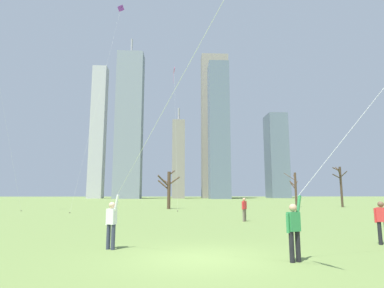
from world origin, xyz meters
TOP-DOWN VIEW (x-y plane):
  - ground_plane at (0.00, 0.00)m, footprint 400.00×400.00m
  - kite_flyer_midfield_center_yellow at (3.35, -0.70)m, footprint 7.92×0.45m
  - kite_flyer_foreground_right_red at (-2.36, 0.70)m, footprint 4.63×6.37m
  - bystander_strolling_midfield at (3.96, 12.43)m, footprint 0.38×0.40m
  - distant_kite_low_near_trees_pink at (-1.18, 28.83)m, footprint 0.71×4.57m
  - distant_kite_drifting_left_purple at (-8.69, 28.48)m, footprint 3.45×6.87m
  - bare_tree_left_of_center at (16.12, 34.94)m, footprint 2.00×1.50m
  - bare_tree_center at (-1.85, 30.71)m, footprint 2.86×2.70m
  - bare_tree_rightmost at (22.77, 34.86)m, footprint 1.69×2.27m
  - skyline_slender_spire at (14.89, 107.32)m, footprint 7.60×7.83m
  - skyline_squat_block at (43.35, 127.80)m, footprint 8.21×10.76m
  - skyline_wide_slab at (-33.14, 118.16)m, footprint 5.69×5.23m
  - skyline_mid_tower_right at (-0.31, 119.20)m, footprint 5.00×9.96m
  - skyline_tall_tower at (15.61, 124.75)m, footprint 11.76×6.40m
  - skyline_mid_tower_left at (-19.69, 112.24)m, footprint 10.17×7.64m

SIDE VIEW (x-z plane):
  - ground_plane at x=0.00m, z-range 0.00..0.00m
  - bystander_strolling_midfield at x=3.96m, z-range 0.09..1.71m
  - kite_flyer_midfield_center_yellow at x=3.35m, z-range -3.31..7.02m
  - kite_flyer_foreground_right_red at x=-2.36m, z-range -2.12..6.18m
  - bare_tree_left_of_center at x=16.12m, z-range 0.17..5.11m
  - bare_tree_center at x=-1.85m, z-range 0.20..5.13m
  - bare_tree_rightmost at x=22.77m, z-range 0.36..6.17m
  - skyline_mid_tower_right at x=-0.31m, z-range -2.96..34.51m
  - distant_kite_low_near_trees_pink at x=-1.18m, z-range 6.90..25.17m
  - skyline_squat_block at x=43.35m, z-range 0.00..37.06m
  - distant_kite_drifting_left_purple at x=-8.69m, z-range 10.15..36.88m
  - skyline_slender_spire at x=14.89m, z-range 0.00..52.18m
  - skyline_wide_slab at x=-33.14m, z-range 0.00..54.27m
  - skyline_mid_tower_left at x=-19.69m, z-range -3.29..61.07m
  - skyline_tall_tower at x=15.61m, z-range 0.00..63.31m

